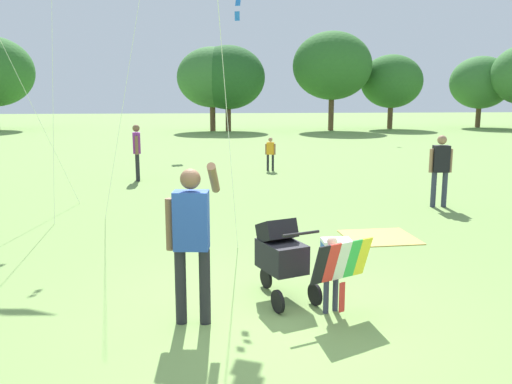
% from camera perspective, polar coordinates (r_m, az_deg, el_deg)
% --- Properties ---
extents(ground_plane, '(120.00, 120.00, 0.00)m').
position_cam_1_polar(ground_plane, '(6.40, 0.81, -13.31)').
color(ground_plane, '#75994C').
extents(treeline_distant, '(41.19, 7.51, 6.50)m').
position_cam_1_polar(treeline_distant, '(37.35, 3.03, 12.22)').
color(treeline_distant, brown).
rests_on(treeline_distant, ground).
extents(child_with_butterfly_kite, '(0.78, 0.51, 0.93)m').
position_cam_1_polar(child_with_butterfly_kite, '(6.44, 8.27, -7.74)').
color(child_with_butterfly_kite, '#33384C').
rests_on(child_with_butterfly_kite, ground).
extents(person_adult_flyer, '(0.61, 0.54, 1.85)m').
position_cam_1_polar(person_adult_flyer, '(6.02, -6.80, -4.18)').
color(person_adult_flyer, '#232328').
rests_on(person_adult_flyer, ground).
extents(stroller, '(0.77, 1.11, 1.03)m').
position_cam_1_polar(stroller, '(6.84, 2.62, -6.33)').
color(stroller, black).
rests_on(stroller, ground).
extents(person_sitting_far, '(0.34, 0.20, 1.10)m').
position_cam_1_polar(person_sitting_far, '(17.92, 1.53, 4.32)').
color(person_sitting_far, '#232328').
rests_on(person_sitting_far, ground).
extents(person_kid_running, '(0.26, 0.53, 1.65)m').
position_cam_1_polar(person_kid_running, '(16.22, -12.44, 4.56)').
color(person_kid_running, '#232328').
rests_on(person_kid_running, ground).
extents(person_back_turned, '(0.52, 0.24, 1.63)m').
position_cam_1_polar(person_back_turned, '(12.87, 18.85, 2.71)').
color(person_back_turned, '#33384C').
rests_on(person_back_turned, ground).
extents(picnic_blanket, '(1.31, 1.21, 0.02)m').
position_cam_1_polar(picnic_blanket, '(10.02, 12.87, -4.66)').
color(picnic_blanket, gold).
rests_on(picnic_blanket, ground).
extents(cooler_box, '(0.45, 0.33, 0.35)m').
position_cam_1_polar(cooler_box, '(8.50, 8.46, -6.08)').
color(cooler_box, '#2D5BB7').
rests_on(cooler_box, ground).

